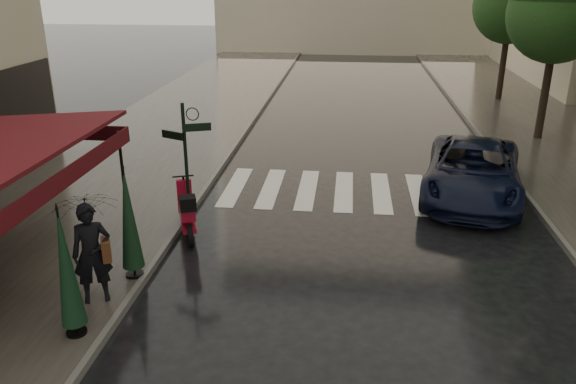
% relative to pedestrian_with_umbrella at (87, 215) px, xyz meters
% --- Properties ---
extents(ground, '(120.00, 120.00, 0.00)m').
position_rel_pedestrian_with_umbrella_xyz_m(ground, '(2.00, 0.44, -1.83)').
color(ground, black).
rests_on(ground, ground).
extents(sidewalk_near, '(6.00, 60.00, 0.12)m').
position_rel_pedestrian_with_umbrella_xyz_m(sidewalk_near, '(-2.50, 12.44, -1.77)').
color(sidewalk_near, '#38332D').
rests_on(sidewalk_near, ground).
extents(sidewalk_far, '(5.50, 60.00, 0.12)m').
position_rel_pedestrian_with_umbrella_xyz_m(sidewalk_far, '(12.25, 12.44, -1.77)').
color(sidewalk_far, '#38332D').
rests_on(sidewalk_far, ground).
extents(curb_near, '(0.12, 60.00, 0.16)m').
position_rel_pedestrian_with_umbrella_xyz_m(curb_near, '(0.55, 12.44, -1.76)').
color(curb_near, '#595651').
rests_on(curb_near, ground).
extents(curb_far, '(0.12, 60.00, 0.16)m').
position_rel_pedestrian_with_umbrella_xyz_m(curb_far, '(9.45, 12.44, -1.76)').
color(curb_far, '#595651').
rests_on(curb_far, ground).
extents(crosswalk, '(7.85, 3.20, 0.01)m').
position_rel_pedestrian_with_umbrella_xyz_m(crosswalk, '(4.97, 6.44, -1.83)').
color(crosswalk, silver).
rests_on(crosswalk, ground).
extents(signpost, '(1.17, 0.29, 3.10)m').
position_rel_pedestrian_with_umbrella_xyz_m(signpost, '(0.80, 3.44, -0.00)').
color(signpost, black).
rests_on(signpost, ground).
extents(pedestrian_with_umbrella, '(1.50, 1.51, 2.58)m').
position_rel_pedestrian_with_umbrella_xyz_m(pedestrian_with_umbrella, '(0.00, 0.00, 0.00)').
color(pedestrian_with_umbrella, black).
rests_on(pedestrian_with_umbrella, sidewalk_near).
extents(scooter, '(0.91, 1.82, 1.25)m').
position_rel_pedestrian_with_umbrella_xyz_m(scooter, '(0.83, 3.13, -1.25)').
color(scooter, black).
rests_on(scooter, ground).
extents(parked_car, '(3.53, 5.77, 1.49)m').
position_rel_pedestrian_with_umbrella_xyz_m(parked_car, '(7.94, 6.41, -1.09)').
color(parked_car, black).
rests_on(parked_car, ground).
extents(parasol_front, '(0.42, 0.42, 2.33)m').
position_rel_pedestrian_with_umbrella_xyz_m(parasol_front, '(0.08, -1.06, -0.46)').
color(parasol_front, black).
rests_on(parasol_front, sidewalk_near).
extents(parasol_back, '(0.43, 0.43, 2.33)m').
position_rel_pedestrian_with_umbrella_xyz_m(parasol_back, '(0.35, 0.94, -0.46)').
color(parasol_back, black).
rests_on(parasol_back, sidewalk_near).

